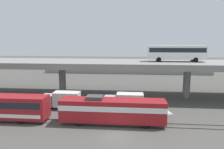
# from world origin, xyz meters

# --- Properties ---
(ground_plane) EXTENTS (260.00, 260.00, 0.00)m
(ground_plane) POSITION_xyz_m (0.00, 0.00, 0.00)
(ground_plane) COLOR #4C4944
(rail_strip_near) EXTENTS (110.00, 0.12, 0.12)m
(rail_strip_near) POSITION_xyz_m (0.00, 3.29, 0.06)
(rail_strip_near) COLOR #59544C
(rail_strip_near) RESTS_ON ground_plane
(rail_strip_far) EXTENTS (110.00, 0.12, 0.12)m
(rail_strip_far) POSITION_xyz_m (0.00, 4.71, 0.06)
(rail_strip_far) COLOR #59544C
(rail_strip_far) RESTS_ON ground_plane
(train_locomotive) EXTENTS (16.31, 3.04, 4.18)m
(train_locomotive) POSITION_xyz_m (-0.07, 4.00, 2.19)
(train_locomotive) COLOR maroon
(train_locomotive) RESTS_ON ground_plane
(highway_overpass) EXTENTS (96.00, 11.99, 7.65)m
(highway_overpass) POSITION_xyz_m (0.00, 20.00, 6.89)
(highway_overpass) COLOR gray
(highway_overpass) RESTS_ON ground_plane
(transit_bus_on_overpass) EXTENTS (12.00, 2.68, 3.40)m
(transit_bus_on_overpass) POSITION_xyz_m (11.23, 20.51, 9.71)
(transit_bus_on_overpass) COLOR silver
(transit_bus_on_overpass) RESTS_ON highway_overpass
(service_truck_west) EXTENTS (6.80, 2.46, 3.04)m
(service_truck_west) POSITION_xyz_m (-10.49, 10.22, 1.64)
(service_truck_west) COLOR silver
(service_truck_west) RESTS_ON ground_plane
(service_truck_east) EXTENTS (6.80, 2.46, 3.04)m
(service_truck_east) POSITION_xyz_m (0.77, 10.22, 1.64)
(service_truck_east) COLOR #B7B7BC
(service_truck_east) RESTS_ON ground_plane
(pier_parking_lot) EXTENTS (60.48, 10.58, 1.66)m
(pier_parking_lot) POSITION_xyz_m (0.00, 55.00, 0.83)
(pier_parking_lot) COLOR gray
(pier_parking_lot) RESTS_ON ground_plane
(parked_car_0) EXTENTS (4.17, 1.93, 1.50)m
(parked_car_0) POSITION_xyz_m (-21.35, 53.11, 2.44)
(parked_car_0) COLOR #9E998C
(parked_car_0) RESTS_ON pier_parking_lot
(parked_car_1) EXTENTS (4.43, 1.99, 1.50)m
(parked_car_1) POSITION_xyz_m (-2.73, 53.31, 2.44)
(parked_car_1) COLOR silver
(parked_car_1) RESTS_ON pier_parking_lot
(parked_car_2) EXTENTS (4.70, 2.00, 1.50)m
(parked_car_2) POSITION_xyz_m (-25.72, 56.38, 2.44)
(parked_car_2) COLOR black
(parked_car_2) RESTS_ON pier_parking_lot
(parked_car_3) EXTENTS (4.04, 1.88, 1.50)m
(parked_car_3) POSITION_xyz_m (7.36, 54.68, 2.43)
(parked_car_3) COLOR navy
(parked_car_3) RESTS_ON pier_parking_lot
(parked_car_4) EXTENTS (4.58, 1.96, 1.50)m
(parked_car_4) POSITION_xyz_m (-13.79, 53.37, 2.44)
(parked_car_4) COLOR #515459
(parked_car_4) RESTS_ON pier_parking_lot
(harbor_water) EXTENTS (140.00, 36.00, 0.01)m
(harbor_water) POSITION_xyz_m (0.00, 78.00, 0.00)
(harbor_water) COLOR #385B7A
(harbor_water) RESTS_ON ground_plane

